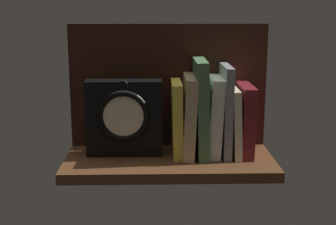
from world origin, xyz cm
name	(u,v)px	position (x,y,z in cm)	size (l,w,h in cm)	color
ground_plane	(169,162)	(0.00, 0.00, -1.25)	(51.56, 23.70, 2.50)	#4C2D19
back_panel	(168,86)	(0.00, 11.25, 16.15)	(51.56, 1.20, 32.30)	black
book_yellow_seinlanguage	(177,118)	(1.99, 2.94, 9.26)	(2.43, 13.32, 18.53)	gold
book_tan_shortstories	(189,116)	(4.90, 2.94, 9.93)	(2.79, 15.42, 19.85)	tan
book_green_romantic	(201,108)	(8.00, 2.94, 11.98)	(2.80, 15.27, 23.96)	#476B44
book_white_catcher	(214,116)	(11.26, 2.94, 9.79)	(3.12, 12.76, 19.59)	silver
book_gray_chess	(225,110)	(14.09, 2.94, 11.26)	(1.95, 14.08, 22.52)	gray
book_cream_twain	(234,121)	(16.26, 2.94, 8.54)	(1.78, 14.58, 17.08)	beige
book_maroon_dawkins	(245,120)	(19.03, 2.94, 8.81)	(3.15, 13.75, 17.62)	maroon
framed_clock	(124,117)	(-11.17, 2.85, 9.62)	(18.88, 6.80, 19.29)	black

